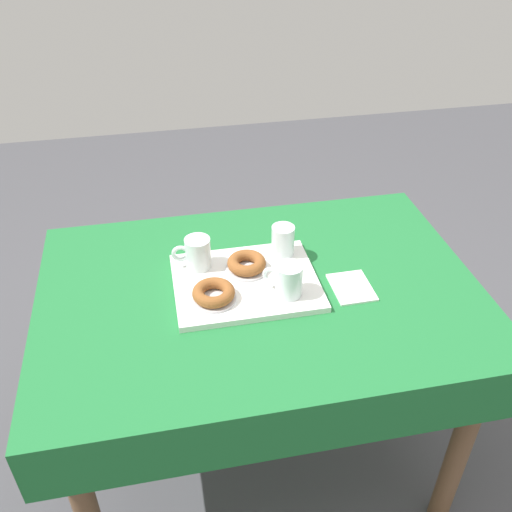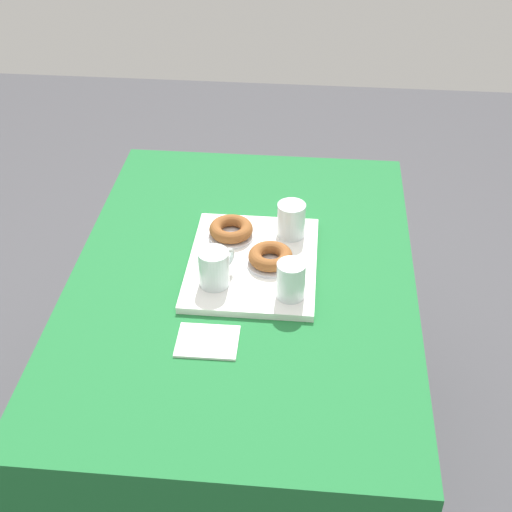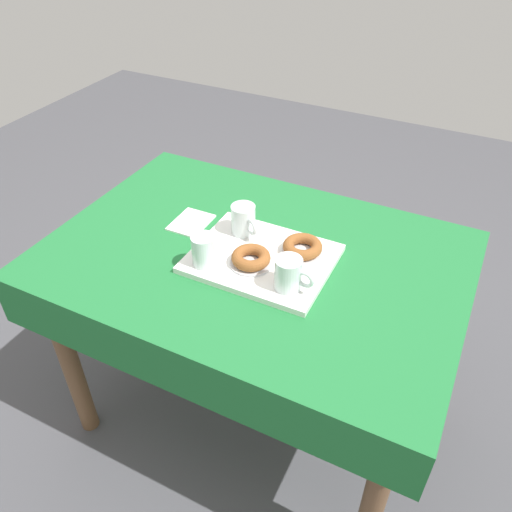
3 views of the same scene
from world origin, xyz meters
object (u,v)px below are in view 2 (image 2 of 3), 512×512
object	(u,v)px
tea_mug_right	(214,269)
donut_plate_left	(270,263)
dining_table	(243,308)
sugar_donut_left	(271,256)
donut_plate_right	(231,235)
water_glass_near	(291,282)
serving_tray	(253,263)
paper_napkin	(208,341)
tea_mug_left	(291,220)
sugar_donut_right	(231,229)

from	to	relation	value
tea_mug_right	donut_plate_left	world-z (taller)	tea_mug_right
dining_table	donut_plate_left	world-z (taller)	donut_plate_left
dining_table	sugar_donut_left	distance (m)	0.17
tea_mug_right	donut_plate_right	bearing A→B (deg)	175.67
water_glass_near	sugar_donut_left	world-z (taller)	water_glass_near
serving_tray	tea_mug_right	size ratio (longest dim) A/B	3.86
tea_mug_right	donut_plate_left	xyz separation A→B (m)	(-0.09, 0.13, -0.04)
paper_napkin	donut_plate_left	bearing A→B (deg)	156.75
tea_mug_left	paper_napkin	distance (m)	0.45
sugar_donut_left	donut_plate_right	distance (m)	0.16
serving_tray	water_glass_near	size ratio (longest dim) A/B	4.29
water_glass_near	donut_plate_left	world-z (taller)	water_glass_near
dining_table	sugar_donut_left	bearing A→B (deg)	110.54
water_glass_near	paper_napkin	xyz separation A→B (m)	(0.16, -0.18, -0.06)
dining_table	sugar_donut_left	world-z (taller)	sugar_donut_left
water_glass_near	serving_tray	bearing A→B (deg)	-141.97
water_glass_near	donut_plate_left	distance (m)	0.14
dining_table	tea_mug_right	world-z (taller)	tea_mug_right
serving_tray	tea_mug_left	size ratio (longest dim) A/B	3.57
sugar_donut_left	donut_plate_right	xyz separation A→B (m)	(-0.11, -0.11, -0.02)
dining_table	donut_plate_right	bearing A→B (deg)	-161.91
dining_table	tea_mug_right	distance (m)	0.20
dining_table	donut_plate_right	world-z (taller)	donut_plate_right
serving_tray	tea_mug_left	bearing A→B (deg)	143.91
tea_mug_right	sugar_donut_left	xyz separation A→B (m)	(-0.09, 0.13, -0.02)
donut_plate_right	sugar_donut_right	bearing A→B (deg)	0.00
serving_tray	tea_mug_right	xyz separation A→B (m)	(0.10, -0.08, 0.05)
tea_mug_right	sugar_donut_left	distance (m)	0.16
dining_table	serving_tray	size ratio (longest dim) A/B	3.07
tea_mug_left	tea_mug_right	distance (m)	0.29
dining_table	paper_napkin	xyz separation A→B (m)	(0.25, -0.05, 0.11)
tea_mug_left	sugar_donut_left	world-z (taller)	tea_mug_left
donut_plate_left	sugar_donut_right	distance (m)	0.16
water_glass_near	sugar_donut_left	size ratio (longest dim) A/B	0.84
donut_plate_left	donut_plate_right	size ratio (longest dim) A/B	1.00
donut_plate_right	sugar_donut_left	bearing A→B (deg)	45.50
paper_napkin	tea_mug_right	bearing A→B (deg)	-177.38
donut_plate_right	tea_mug_right	bearing A→B (deg)	-4.33
tea_mug_right	donut_plate_left	distance (m)	0.16
tea_mug_left	sugar_donut_left	bearing A→B (deg)	-17.98
tea_mug_right	sugar_donut_right	distance (m)	0.20
tea_mug_left	donut_plate_left	xyz separation A→B (m)	(0.14, -0.04, -0.04)
dining_table	water_glass_near	bearing A→B (deg)	53.00
dining_table	water_glass_near	size ratio (longest dim) A/B	13.18
donut_plate_right	donut_plate_left	bearing A→B (deg)	45.50
dining_table	tea_mug_right	size ratio (longest dim) A/B	11.86
donut_plate_right	dining_table	bearing A→B (deg)	18.09
donut_plate_left	water_glass_near	bearing A→B (deg)	25.36
tea_mug_right	donut_plate_left	size ratio (longest dim) A/B	0.86
serving_tray	water_glass_near	world-z (taller)	water_glass_near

